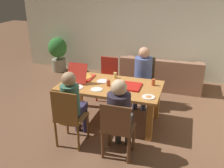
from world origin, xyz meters
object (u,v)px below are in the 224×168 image
object	(u,v)px
plate_0	(76,87)
drinking_glass_1	(115,75)
chair_2	(68,116)
potted_plant	(58,52)
person_0	(143,72)
plate_2	(97,89)
person_1	(120,111)
chair_3	(108,76)
plate_1	(103,81)
couch	(161,76)
dining_table	(110,91)
chair_0	(144,78)
pizza_box_0	(82,76)
chair_1	(117,129)
plate_3	(149,97)
pizza_box_1	(130,86)
drinking_glass_2	(153,82)
drinking_glass_0	(108,83)
person_2	(73,101)

from	to	relation	value
plate_0	drinking_glass_1	bearing A→B (deg)	51.72
chair_2	potted_plant	size ratio (longest dim) A/B	1.00
person_0	plate_2	xyz separation A→B (m)	(-0.58, -1.10, 0.00)
person_1	chair_3	size ratio (longest dim) A/B	1.34
plate_1	couch	size ratio (longest dim) A/B	0.11
chair_2	couch	bearing A→B (deg)	69.95
dining_table	plate_0	xyz separation A→B (m)	(-0.53, -0.29, 0.12)
chair_0	chair_3	world-z (taller)	chair_0
person_0	pizza_box_0	xyz separation A→B (m)	(-1.01, -0.72, 0.05)
dining_table	chair_1	size ratio (longest dim) A/B	1.98
plate_3	potted_plant	distance (m)	3.93
chair_1	couch	xyz separation A→B (m)	(0.26, 2.92, -0.22)
pizza_box_1	plate_2	bearing A→B (deg)	-150.66
person_1	plate_3	bearing A→B (deg)	59.67
drinking_glass_2	potted_plant	xyz separation A→B (m)	(-3.03, 1.98, -0.24)
dining_table	chair_1	distance (m)	1.06
pizza_box_0	drinking_glass_1	bearing A→B (deg)	22.89
chair_2	plate_0	distance (m)	0.68
chair_3	plate_0	distance (m)	1.28
chair_1	potted_plant	distance (m)	4.17
chair_0	pizza_box_0	xyz separation A→B (m)	(-1.01, -0.86, 0.24)
person_1	plate_1	size ratio (longest dim) A/B	5.83
person_1	plate_0	size ratio (longest dim) A/B	5.02
dining_table	plate_3	xyz separation A→B (m)	(0.74, -0.29, 0.12)
drinking_glass_0	person_2	bearing A→B (deg)	-116.75
chair_0	person_2	xyz separation A→B (m)	(-0.79, -1.72, 0.17)
chair_3	pizza_box_0	size ratio (longest dim) A/B	1.77
plate_1	chair_0	bearing A→B (deg)	54.71
person_1	plate_1	distance (m)	1.13
chair_1	plate_3	world-z (taller)	chair_1
potted_plant	drinking_glass_1	bearing A→B (deg)	-38.92
chair_0	chair_2	bearing A→B (deg)	-112.72
plate_1	pizza_box_0	bearing A→B (deg)	-179.86
pizza_box_0	drinking_glass_2	size ratio (longest dim) A/B	4.38
drinking_glass_2	pizza_box_0	bearing A→B (deg)	-175.41
plate_0	plate_2	distance (m)	0.37
pizza_box_1	couch	size ratio (longest dim) A/B	0.19
pizza_box_1	person_0	bearing A→B (deg)	85.48
dining_table	person_1	distance (m)	0.94
chair_2	plate_0	bearing A→B (deg)	103.96
drinking_glass_1	couch	distance (m)	1.82
person_0	plate_0	size ratio (longest dim) A/B	5.11
plate_1	couch	bearing A→B (deg)	64.87
pizza_box_1	chair_3	bearing A→B (deg)	127.62
plate_3	chair_0	bearing A→B (deg)	104.25
chair_1	plate_0	xyz separation A→B (m)	(-0.95, 0.67, 0.25)
pizza_box_0	couch	world-z (taller)	pizza_box_0
plate_2	chair_2	bearing A→B (deg)	-108.39
plate_0	drinking_glass_2	distance (m)	1.36
plate_2	potted_plant	size ratio (longest dim) A/B	0.21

